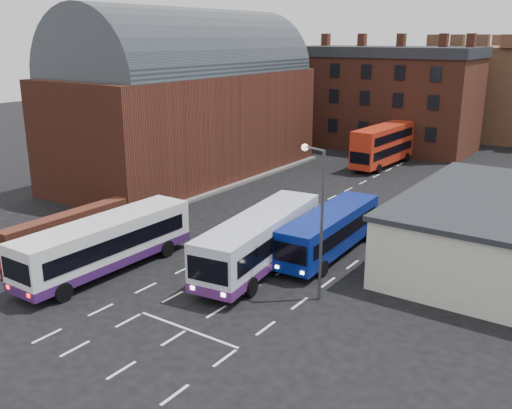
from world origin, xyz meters
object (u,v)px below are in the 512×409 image
Objects in this scene: bus_blue at (330,229)px; pedestrian_red at (3,265)px; bus_red_double at (383,145)px; pedestrian_beige at (65,258)px; street_lamp at (318,210)px; bus_white_outbound at (106,241)px; bus_white_inbound at (260,237)px.

pedestrian_red is (-13.44, -14.15, -0.77)m from bus_blue.
pedestrian_beige is at bearing 85.59° from bus_red_double.
street_lamp is (2.33, -6.03, 3.23)m from bus_blue.
pedestrian_beige is (-13.98, -5.28, -4.06)m from street_lamp.
bus_red_double is 37.80m from pedestrian_beige.
pedestrian_beige is at bearing -159.29° from street_lamp.
bus_white_outbound reaches higher than pedestrian_red.
bus_white_inbound is 14.83m from pedestrian_red.
pedestrian_red is (-11.03, -9.87, -1.00)m from bus_white_inbound.
bus_red_double is 5.88× the size of pedestrian_red.
bus_white_outbound is at bearing -162.23° from street_lamp.
street_lamp is at bearing -175.52° from pedestrian_red.
bus_blue is 1.29× the size of street_lamp.
bus_blue is at bearing -156.28° from pedestrian_red.
bus_white_outbound is 1.10× the size of bus_blue.
street_lamp is (4.75, -1.76, 3.00)m from bus_white_inbound.
pedestrian_beige is at bearing 41.82° from bus_blue.
bus_white_inbound is 5.88m from street_lamp.
bus_blue is 5.74× the size of pedestrian_red.
bus_white_inbound is at bearing 159.70° from street_lamp.
bus_white_inbound reaches higher than pedestrian_red.
bus_white_inbound reaches higher than bus_white_outbound.
bus_white_outbound is at bearing -154.53° from pedestrian_red.
bus_white_outbound is 0.95× the size of bus_white_inbound.
pedestrian_red is 3.36m from pedestrian_beige.
bus_white_inbound is at bearing 101.30° from bus_red_double.
bus_white_inbound is 7.13× the size of pedestrian_beige.
bus_red_double reaches higher than bus_blue.
bus_blue is 7.23m from street_lamp.
bus_white_inbound is at bearing 58.14° from bus_blue.
street_lamp reaches higher than bus_red_double.
bus_red_double is 1.32× the size of street_lamp.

